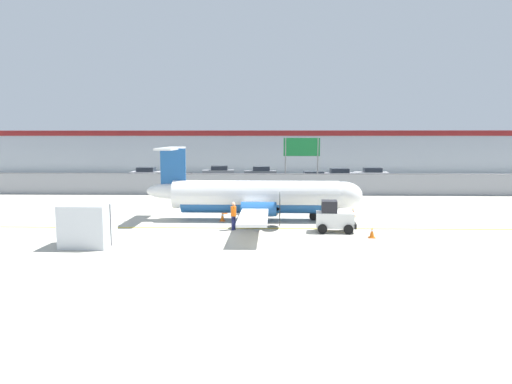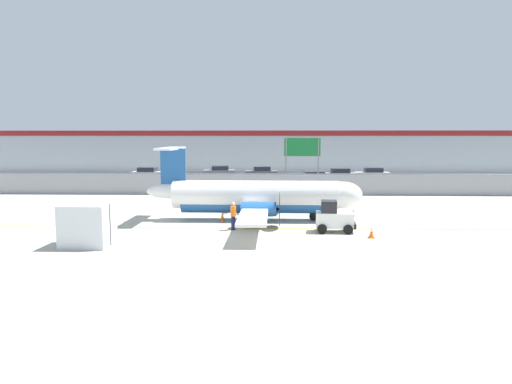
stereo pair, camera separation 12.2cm
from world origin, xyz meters
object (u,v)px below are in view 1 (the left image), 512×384
parked_car_4 (312,178)px  highway_sign (302,152)px  baggage_tug (334,218)px  parked_car_3 (260,173)px  traffic_cone_near_right (372,232)px  traffic_cone_far_right (225,209)px  traffic_cone_far_left (353,212)px  parked_car_1 (174,175)px  parked_car_0 (147,174)px  parked_car_2 (219,172)px  traffic_cone_near_left (222,216)px  ground_crew_worker (234,214)px  commuter_airplane (259,197)px  parked_car_6 (372,174)px  parked_car_5 (340,175)px  cargo_container (88,225)px

parked_car_4 → highway_sign: size_ratio=0.78×
baggage_tug → parked_car_3: (-4.92, 32.98, 0.04)m
traffic_cone_near_right → traffic_cone_far_right: same height
traffic_cone_far_left → parked_car_1: (-17.66, 23.35, 0.58)m
traffic_cone_far_left → traffic_cone_far_right: 9.27m
traffic_cone_far_right → parked_car_0: 27.66m
parked_car_2 → parked_car_3: (5.65, -1.09, 0.00)m
traffic_cone_near_left → parked_car_4: (8.11, 21.57, 0.58)m
ground_crew_worker → traffic_cone_far_left: ground_crew_worker is taller
parked_car_3 → commuter_airplane: bearing=89.6°
traffic_cone_near_left → traffic_cone_far_left: size_ratio=1.00×
commuter_airplane → parked_car_6: 30.68m
parked_car_1 → traffic_cone_near_left: bearing=-65.8°
parked_car_3 → parked_car_0: bearing=6.5°
traffic_cone_near_right → parked_car_2: (-12.48, 35.64, 0.58)m
highway_sign → parked_car_6: bearing=52.0°
commuter_airplane → parked_car_2: 30.97m
highway_sign → parked_car_5: bearing=63.5°
cargo_container → baggage_tug: bearing=17.7°
baggage_tug → cargo_container: bearing=-159.2°
parked_car_1 → parked_car_2: bearing=52.7°
parked_car_3 → traffic_cone_near_right: bearing=99.9°
cargo_container → highway_sign: highway_sign is taller
cargo_container → parked_car_1: bearing=95.6°
ground_crew_worker → parked_car_0: same height
parked_car_3 → highway_sign: size_ratio=0.77×
parked_car_1 → parked_car_2: 7.28m
ground_crew_worker → parked_car_2: same height
baggage_tug → traffic_cone_near_left: bearing=159.7°
ground_crew_worker → parked_car_5: (11.08, 29.48, -0.06)m
baggage_tug → traffic_cone_near_right: baggage_tug is taller
baggage_tug → parked_car_0: bearing=126.8°
traffic_cone_near_right → traffic_cone_far_right: size_ratio=1.00×
ground_crew_worker → parked_car_6: size_ratio=0.40×
cargo_container → parked_car_0: size_ratio=0.57×
parked_car_1 → parked_car_4: bearing=-7.5°
cargo_container → parked_car_3: (8.37, 36.80, -0.21)m
baggage_tug → parked_car_6: bearing=78.3°
cargo_container → parked_car_2: (2.72, 37.89, -0.21)m
parked_car_5 → highway_sign: size_ratio=0.78×
cargo_container → traffic_cone_near_right: cargo_container is taller
ground_crew_worker → parked_car_2: bearing=-58.6°
parked_car_5 → commuter_airplane: bearing=-112.9°
parked_car_0 → parked_car_5: same height
commuter_airplane → parked_car_3: size_ratio=3.78×
commuter_airplane → parked_car_4: bearing=75.8°
parked_car_2 → parked_car_1: bearing=42.0°
parked_car_1 → parked_car_2: same height
cargo_container → parked_car_3: bearing=78.9°
ground_crew_worker → parked_car_2: size_ratio=0.39×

